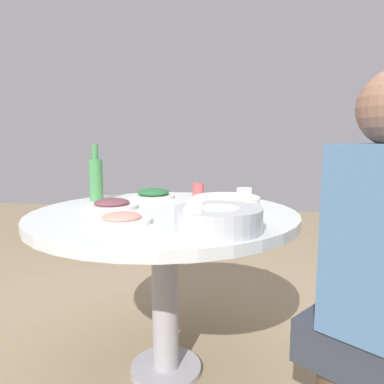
{
  "coord_description": "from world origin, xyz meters",
  "views": [
    {
      "loc": [
        1.49,
        0.35,
        1.05
      ],
      "look_at": [
        0.06,
        0.13,
        0.84
      ],
      "focal_mm": 33.74,
      "sensor_mm": 36.0,
      "label": 1
    }
  ],
  "objects_px": {
    "round_dining_table": "(165,235)",
    "dish_eggplant": "(112,204)",
    "soup_bowl": "(226,203)",
    "dish_shrimp": "(122,219)",
    "green_bottle": "(96,178)",
    "tea_cup_near": "(198,190)",
    "dish_greens": "(153,194)",
    "tea_cup_far": "(244,194)",
    "rice_bowl": "(218,219)"
  },
  "relations": [
    {
      "from": "round_dining_table",
      "to": "dish_eggplant",
      "type": "bearing_deg",
      "value": -95.18
    },
    {
      "from": "soup_bowl",
      "to": "dish_shrimp",
      "type": "xyz_separation_m",
      "value": [
        0.34,
        -0.36,
        -0.01
      ]
    },
    {
      "from": "green_bottle",
      "to": "tea_cup_near",
      "type": "xyz_separation_m",
      "value": [
        -0.24,
        0.49,
        -0.08
      ]
    },
    {
      "from": "dish_eggplant",
      "to": "dish_shrimp",
      "type": "relative_size",
      "value": 1.04
    },
    {
      "from": "dish_greens",
      "to": "tea_cup_far",
      "type": "bearing_deg",
      "value": 89.57
    },
    {
      "from": "green_bottle",
      "to": "tea_cup_near",
      "type": "bearing_deg",
      "value": 115.84
    },
    {
      "from": "rice_bowl",
      "to": "dish_greens",
      "type": "xyz_separation_m",
      "value": [
        -0.65,
        -0.4,
        -0.02
      ]
    },
    {
      "from": "rice_bowl",
      "to": "soup_bowl",
      "type": "relative_size",
      "value": 0.95
    },
    {
      "from": "rice_bowl",
      "to": "green_bottle",
      "type": "xyz_separation_m",
      "value": [
        -0.53,
        -0.66,
        0.07
      ]
    },
    {
      "from": "dish_eggplant",
      "to": "tea_cup_far",
      "type": "bearing_deg",
      "value": 118.37
    },
    {
      "from": "tea_cup_far",
      "to": "dish_greens",
      "type": "bearing_deg",
      "value": -90.43
    },
    {
      "from": "dish_shrimp",
      "to": "rice_bowl",
      "type": "bearing_deg",
      "value": 80.75
    },
    {
      "from": "dish_greens",
      "to": "tea_cup_far",
      "type": "distance_m",
      "value": 0.48
    },
    {
      "from": "rice_bowl",
      "to": "dish_greens",
      "type": "height_order",
      "value": "rice_bowl"
    },
    {
      "from": "soup_bowl",
      "to": "tea_cup_far",
      "type": "xyz_separation_m",
      "value": [
        -0.25,
        0.08,
        0.0
      ]
    },
    {
      "from": "rice_bowl",
      "to": "soup_bowl",
      "type": "bearing_deg",
      "value": 179.43
    },
    {
      "from": "green_bottle",
      "to": "dish_greens",
      "type": "bearing_deg",
      "value": 115.66
    },
    {
      "from": "round_dining_table",
      "to": "dish_shrimp",
      "type": "distance_m",
      "value": 0.3
    },
    {
      "from": "dish_greens",
      "to": "tea_cup_near",
      "type": "distance_m",
      "value": 0.25
    },
    {
      "from": "rice_bowl",
      "to": "dish_eggplant",
      "type": "relative_size",
      "value": 1.31
    },
    {
      "from": "round_dining_table",
      "to": "tea_cup_near",
      "type": "height_order",
      "value": "tea_cup_near"
    },
    {
      "from": "rice_bowl",
      "to": "green_bottle",
      "type": "bearing_deg",
      "value": -128.68
    },
    {
      "from": "rice_bowl",
      "to": "dish_eggplant",
      "type": "xyz_separation_m",
      "value": [
        -0.33,
        -0.5,
        -0.02
      ]
    },
    {
      "from": "dish_eggplant",
      "to": "dish_greens",
      "type": "distance_m",
      "value": 0.34
    },
    {
      "from": "dish_eggplant",
      "to": "tea_cup_near",
      "type": "distance_m",
      "value": 0.54
    },
    {
      "from": "dish_greens",
      "to": "round_dining_table",
      "type": "bearing_deg",
      "value": 22.01
    },
    {
      "from": "green_bottle",
      "to": "dish_shrimp",
      "type": "bearing_deg",
      "value": 32.5
    },
    {
      "from": "tea_cup_far",
      "to": "dish_eggplant",
      "type": "bearing_deg",
      "value": -61.63
    },
    {
      "from": "dish_shrimp",
      "to": "green_bottle",
      "type": "relative_size",
      "value": 0.77
    },
    {
      "from": "rice_bowl",
      "to": "dish_greens",
      "type": "bearing_deg",
      "value": -148.75
    },
    {
      "from": "tea_cup_near",
      "to": "tea_cup_far",
      "type": "height_order",
      "value": "tea_cup_near"
    },
    {
      "from": "tea_cup_near",
      "to": "round_dining_table",
      "type": "bearing_deg",
      "value": -10.93
    },
    {
      "from": "soup_bowl",
      "to": "dish_shrimp",
      "type": "height_order",
      "value": "soup_bowl"
    },
    {
      "from": "dish_shrimp",
      "to": "tea_cup_far",
      "type": "relative_size",
      "value": 2.78
    },
    {
      "from": "tea_cup_near",
      "to": "dish_eggplant",
      "type": "bearing_deg",
      "value": -37.77
    },
    {
      "from": "tea_cup_far",
      "to": "tea_cup_near",
      "type": "bearing_deg",
      "value": -114.29
    },
    {
      "from": "dish_shrimp",
      "to": "tea_cup_far",
      "type": "height_order",
      "value": "tea_cup_far"
    },
    {
      "from": "round_dining_table",
      "to": "green_bottle",
      "type": "height_order",
      "value": "green_bottle"
    },
    {
      "from": "rice_bowl",
      "to": "tea_cup_far",
      "type": "height_order",
      "value": "rice_bowl"
    },
    {
      "from": "green_bottle",
      "to": "tea_cup_near",
      "type": "relative_size",
      "value": 4.14
    },
    {
      "from": "dish_eggplant",
      "to": "green_bottle",
      "type": "bearing_deg",
      "value": -141.32
    },
    {
      "from": "dish_eggplant",
      "to": "dish_shrimp",
      "type": "distance_m",
      "value": 0.31
    },
    {
      "from": "rice_bowl",
      "to": "tea_cup_far",
      "type": "relative_size",
      "value": 3.77
    },
    {
      "from": "rice_bowl",
      "to": "green_bottle",
      "type": "height_order",
      "value": "green_bottle"
    },
    {
      "from": "soup_bowl",
      "to": "dish_shrimp",
      "type": "relative_size",
      "value": 1.43
    },
    {
      "from": "round_dining_table",
      "to": "dish_shrimp",
      "type": "bearing_deg",
      "value": -21.92
    },
    {
      "from": "soup_bowl",
      "to": "tea_cup_near",
      "type": "distance_m",
      "value": 0.41
    },
    {
      "from": "round_dining_table",
      "to": "soup_bowl",
      "type": "bearing_deg",
      "value": 107.63
    },
    {
      "from": "dish_eggplant",
      "to": "green_bottle",
      "type": "xyz_separation_m",
      "value": [
        -0.19,
        -0.15,
        0.1
      ]
    },
    {
      "from": "dish_eggplant",
      "to": "round_dining_table",
      "type": "bearing_deg",
      "value": 84.82
    }
  ]
}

